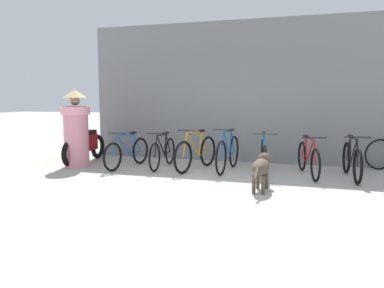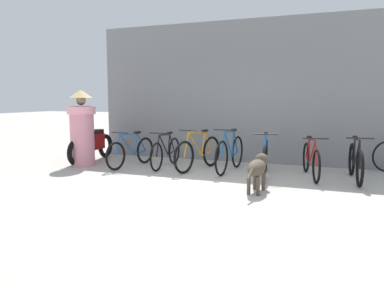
% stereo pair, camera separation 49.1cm
% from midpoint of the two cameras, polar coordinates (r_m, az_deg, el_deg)
% --- Properties ---
extents(ground_plane, '(60.00, 60.00, 0.00)m').
position_cam_midpoint_polar(ground_plane, '(6.46, 0.90, -6.77)').
color(ground_plane, '#ADA89E').
extents(shop_wall_back, '(7.65, 0.20, 3.37)m').
position_cam_midpoint_polar(shop_wall_back, '(9.13, 6.05, 7.87)').
color(shop_wall_back, slate).
rests_on(shop_wall_back, ground).
extents(bicycle_0, '(0.46, 1.65, 0.81)m').
position_cam_midpoint_polar(bicycle_0, '(8.50, -11.47, -1.30)').
color(bicycle_0, black).
rests_on(bicycle_0, ground).
extents(bicycle_1, '(0.46, 1.60, 0.81)m').
position_cam_midpoint_polar(bicycle_1, '(8.33, -6.16, -1.34)').
color(bicycle_1, black).
rests_on(bicycle_1, ground).
extents(bicycle_2, '(0.56, 1.70, 0.89)m').
position_cam_midpoint_polar(bicycle_2, '(8.05, -1.09, -1.40)').
color(bicycle_2, black).
rests_on(bicycle_2, ground).
extents(bicycle_3, '(0.46, 1.71, 0.92)m').
position_cam_midpoint_polar(bicycle_3, '(7.92, 3.74, -1.44)').
color(bicycle_3, black).
rests_on(bicycle_3, ground).
extents(bicycle_4, '(0.46, 1.74, 0.88)m').
position_cam_midpoint_polar(bicycle_4, '(7.64, 9.06, -1.99)').
color(bicycle_4, black).
rests_on(bicycle_4, ground).
extents(bicycle_5, '(0.53, 1.66, 0.81)m').
position_cam_midpoint_polar(bicycle_5, '(7.71, 15.57, -2.23)').
color(bicycle_5, black).
rests_on(bicycle_5, ground).
extents(bicycle_6, '(0.46, 1.70, 0.85)m').
position_cam_midpoint_polar(bicycle_6, '(7.70, 21.52, -2.40)').
color(bicycle_6, black).
rests_on(bicycle_6, ground).
extents(motorcycle, '(0.58, 1.90, 1.08)m').
position_cam_midpoint_polar(motorcycle, '(9.39, -17.49, -0.15)').
color(motorcycle, black).
rests_on(motorcycle, ground).
extents(stray_dog, '(0.30, 1.10, 0.60)m').
position_cam_midpoint_polar(stray_dog, '(6.31, 8.36, -3.42)').
color(stray_dog, '#4C3F33').
rests_on(stray_dog, ground).
extents(person_in_robes, '(0.88, 0.88, 1.73)m').
position_cam_midpoint_polar(person_in_robes, '(8.85, -18.80, 2.27)').
color(person_in_robes, pink).
rests_on(person_in_robes, ground).
extents(spare_tire_left, '(0.65, 0.25, 0.67)m').
position_cam_midpoint_polar(spare_tire_left, '(8.90, 25.33, -1.45)').
color(spare_tire_left, black).
rests_on(spare_tire_left, ground).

